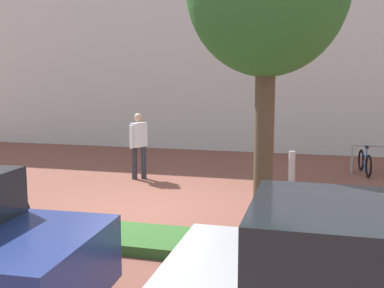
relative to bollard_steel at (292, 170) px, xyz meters
name	(u,v)px	position (x,y,z in m)	size (l,w,h in m)	color
ground_plane	(148,210)	(-2.66, -2.59, -0.45)	(60.00, 60.00, 0.00)	brown
building_facade	(229,12)	(-2.66, 5.93, 4.55)	(28.00, 1.20, 10.00)	silver
planter_strip	(85,234)	(-3.08, -4.42, -0.37)	(7.00, 1.10, 0.16)	#336028
bollard_steel	(292,170)	(0.00, 0.00, 0.00)	(0.16, 0.16, 0.90)	#ADADB2
person_shirt_blue	(139,142)	(-3.90, 0.07, 0.53)	(0.38, 0.56, 1.72)	#2D2D38
person_suited_dark	(264,146)	(-0.68, 0.17, 0.53)	(0.44, 0.48, 1.72)	#383342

